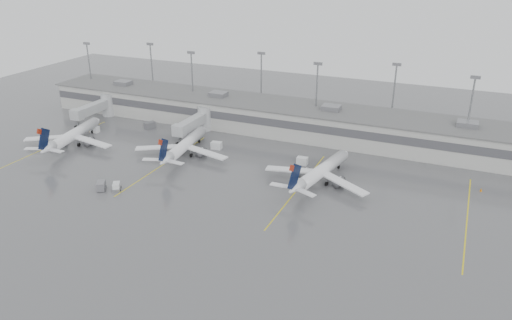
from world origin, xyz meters
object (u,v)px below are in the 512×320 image
at_px(jet_mid_left, 184,145).
at_px(baggage_tug, 117,187).
at_px(jet_far_left, 72,135).
at_px(jet_mid_right, 320,171).

height_order(jet_mid_left, baggage_tug, jet_mid_left).
xyz_separation_m(jet_far_left, baggage_tug, (28.19, -17.67, -2.20)).
xyz_separation_m(jet_mid_left, jet_mid_right, (36.63, -1.99, 0.04)).
relative_size(jet_far_left, jet_mid_left, 1.01).
relative_size(jet_mid_left, jet_mid_right, 0.99).
relative_size(jet_far_left, jet_mid_right, 1.00).
bearing_deg(jet_far_left, baggage_tug, -42.50).
distance_m(jet_far_left, jet_mid_left, 32.09).
height_order(jet_mid_right, baggage_tug, jet_mid_right).
xyz_separation_m(jet_far_left, jet_mid_left, (31.59, 5.65, -0.04)).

